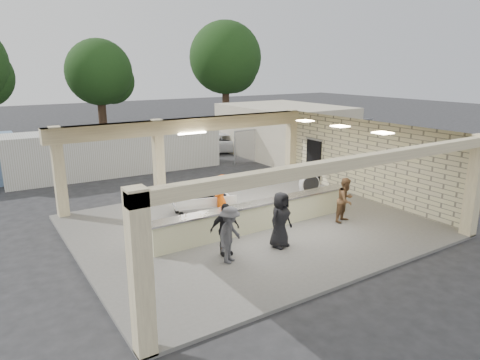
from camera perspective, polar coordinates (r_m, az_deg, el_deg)
ground at (r=15.71m, az=1.32°, el=-6.28°), size 120.00×120.00×0.00m
pavilion at (r=15.92m, az=0.64°, el=-0.88°), size 12.01×10.00×3.55m
baggage_counter at (r=15.12m, az=2.40°, el=-4.78°), size 8.20×0.58×0.98m
luggage_cart at (r=16.52m, az=-5.16°, el=-2.22°), size 2.61×1.97×1.36m
drum_fan at (r=19.19m, az=9.21°, el=-0.53°), size 0.94×0.50×1.00m
baggage_handler at (r=15.65m, az=-2.58°, el=-2.50°), size 0.60×0.75×1.80m
passenger_a at (r=16.19m, az=13.90°, el=-2.59°), size 0.87×0.54×1.67m
passenger_b at (r=13.02m, az=-2.03°, el=-6.57°), size 0.99×0.44×1.63m
passenger_c at (r=12.50m, az=-1.37°, el=-7.32°), size 1.14×0.91×1.71m
passenger_d at (r=13.59m, az=5.42°, el=-5.28°), size 0.94×0.55×1.81m
car_white_a at (r=29.26m, az=-1.67°, el=5.01°), size 5.01×3.64×1.30m
car_white_b at (r=33.78m, az=7.59°, el=6.27°), size 4.47×2.19×1.35m
car_dark at (r=31.60m, az=-2.48°, el=5.86°), size 4.34×1.67×1.43m
container_white at (r=24.24m, az=-15.97°, el=3.74°), size 11.35×2.75×2.44m
fence at (r=28.94m, az=9.45°, el=5.52°), size 12.06×0.06×2.03m
tree_mid at (r=39.71m, az=-17.88°, el=13.19°), size 6.00×5.60×8.00m
tree_right at (r=43.57m, az=-1.69°, el=15.62°), size 7.20×7.00×10.00m
adjacent_building at (r=28.64m, az=5.90°, el=6.65°), size 6.00×8.00×3.20m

